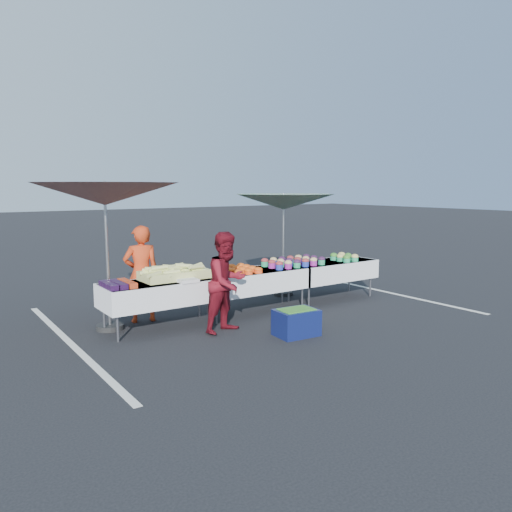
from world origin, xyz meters
TOP-DOWN VIEW (x-y plane):
  - ground at (0.00, 0.00)m, footprint 80.00×80.00m
  - stripe_left at (-3.20, 0.00)m, footprint 0.10×5.00m
  - stripe_right at (3.20, 0.00)m, footprint 0.10×5.00m
  - table_left at (-1.80, 0.00)m, footprint 1.86×0.81m
  - table_center at (0.00, 0.00)m, footprint 1.86×0.81m
  - table_right at (1.80, 0.00)m, footprint 1.86×0.81m
  - berry_punnets at (-2.51, -0.06)m, footprint 0.40×0.54m
  - corn_pile at (-1.55, 0.05)m, footprint 1.16×0.57m
  - plastic_bags at (-1.50, -0.30)m, footprint 0.30×0.25m
  - carrot_bowls at (-0.35, -0.01)m, footprint 0.55×0.69m
  - potato_cups at (0.85, 0.00)m, footprint 1.14×0.58m
  - bean_baskets at (2.06, -0.10)m, footprint 0.36×0.50m
  - vendor at (-1.90, 0.55)m, footprint 0.64×0.49m
  - customer at (-1.06, -0.75)m, footprint 0.88×0.76m
  - umbrella_left at (-2.50, 0.40)m, footprint 2.60×2.60m
  - umbrella_right at (1.23, 0.80)m, footprint 2.20×2.20m
  - storage_bin at (-0.32, -1.51)m, footprint 0.65×0.50m

SIDE VIEW (x-z plane):
  - ground at x=0.00m, z-range 0.00..0.00m
  - stripe_left at x=-3.20m, z-range 0.00..0.00m
  - stripe_right at x=3.20m, z-range 0.00..0.00m
  - storage_bin at x=-0.32m, z-range 0.01..0.41m
  - table_left at x=-1.80m, z-range 0.21..0.96m
  - table_center at x=0.00m, z-range 0.21..0.96m
  - table_right at x=1.80m, z-range 0.21..0.96m
  - customer at x=-1.06m, z-range 0.00..1.54m
  - plastic_bags at x=-1.50m, z-range 0.75..0.80m
  - berry_punnets at x=-2.51m, z-range 0.75..0.83m
  - vendor at x=-1.90m, z-range 0.00..1.59m
  - carrot_bowls at x=-0.35m, z-range 0.75..0.85m
  - bean_baskets at x=2.06m, z-range 0.75..0.90m
  - potato_cups at x=0.85m, z-range 0.75..0.91m
  - corn_pile at x=-1.55m, z-range 0.71..0.97m
  - umbrella_right at x=1.23m, z-range 0.85..2.93m
  - umbrella_left at x=-2.50m, z-range 0.93..3.23m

